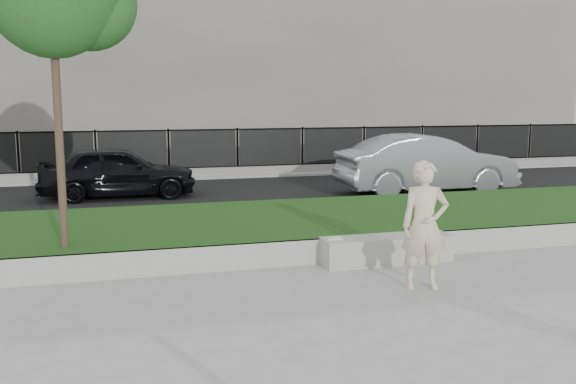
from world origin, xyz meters
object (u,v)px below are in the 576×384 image
object	(u,v)px
man	(425,225)
book	(334,238)
car_dark	(118,172)
car_silver	(426,164)
stone_bench	(387,249)

from	to	relation	value
man	book	bearing A→B (deg)	133.84
car_dark	car_silver	world-z (taller)	car_silver
stone_bench	man	size ratio (longest dim) A/B	1.19
book	stone_bench	bearing A→B (deg)	3.65
man	car_silver	distance (m)	8.68
man	car_silver	size ratio (longest dim) A/B	0.37
stone_bench	book	world-z (taller)	book
car_silver	car_dark	bearing A→B (deg)	80.36
car_dark	man	bearing A→B (deg)	-156.52
book	car_dark	size ratio (longest dim) A/B	0.06
man	car_dark	world-z (taller)	man
man	book	xyz separation A→B (m)	(-0.79, 1.42, -0.44)
book	car_silver	bearing A→B (deg)	57.98
man	book	size ratio (longest dim) A/B	7.78
stone_bench	car_dark	xyz separation A→B (m)	(-3.99, 7.75, 0.49)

